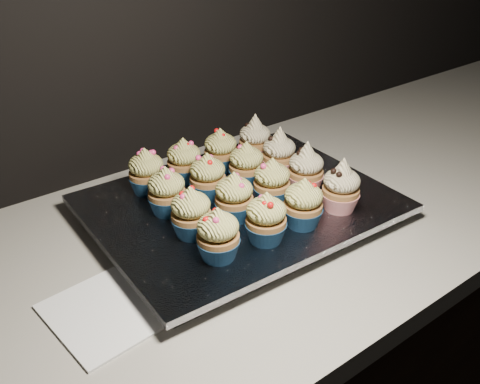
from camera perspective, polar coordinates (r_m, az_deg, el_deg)
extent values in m
cube|color=black|center=(1.33, 7.56, -17.46)|extent=(2.40, 0.60, 0.86)
cube|color=beige|center=(1.05, 9.17, -0.50)|extent=(2.44, 0.64, 0.04)
cube|color=white|center=(0.76, -13.52, -12.06)|extent=(0.17, 0.17, 0.00)
cube|color=black|center=(0.93, 0.00, -2.09)|extent=(0.47, 0.36, 0.02)
cube|color=silver|center=(0.92, 0.00, -1.19)|extent=(0.51, 0.40, 0.01)
cone|color=navy|center=(0.77, -2.32, -6.03)|extent=(0.06, 0.06, 0.03)
ellipsoid|color=#E0D971|center=(0.75, -2.38, -3.69)|extent=(0.06, 0.06, 0.04)
cone|color=#E0D971|center=(0.74, -2.41, -2.21)|extent=(0.03, 0.03, 0.02)
cone|color=navy|center=(0.81, 2.75, -4.26)|extent=(0.06, 0.06, 0.03)
ellipsoid|color=#E0D971|center=(0.79, 2.82, -1.97)|extent=(0.06, 0.06, 0.04)
cone|color=#E0D971|center=(0.78, 2.86, -0.53)|extent=(0.03, 0.03, 0.02)
cone|color=navy|center=(0.85, 6.66, -2.61)|extent=(0.06, 0.06, 0.03)
ellipsoid|color=#E0D971|center=(0.83, 6.81, -0.40)|extent=(0.06, 0.06, 0.04)
cone|color=#E0D971|center=(0.82, 6.90, 0.99)|extent=(0.03, 0.03, 0.02)
cone|color=red|center=(0.90, 10.58, -0.93)|extent=(0.06, 0.06, 0.03)
ellipsoid|color=beige|center=(0.88, 10.81, 1.19)|extent=(0.06, 0.06, 0.04)
cone|color=beige|center=(0.87, 10.98, 2.81)|extent=(0.03, 0.03, 0.03)
cone|color=navy|center=(0.83, -5.16, -3.62)|extent=(0.06, 0.06, 0.03)
ellipsoid|color=#E0D971|center=(0.80, -5.29, -1.36)|extent=(0.06, 0.06, 0.04)
cone|color=#E0D971|center=(0.79, -5.36, 0.06)|extent=(0.03, 0.03, 0.02)
cone|color=navy|center=(0.86, -0.63, -1.93)|extent=(0.06, 0.06, 0.03)
ellipsoid|color=#E0D971|center=(0.84, -0.64, 0.27)|extent=(0.06, 0.06, 0.04)
cone|color=#E0D971|center=(0.83, -0.65, 1.65)|extent=(0.03, 0.03, 0.02)
cone|color=navy|center=(0.90, 3.37, -0.28)|extent=(0.06, 0.06, 0.03)
ellipsoid|color=#E0D971|center=(0.89, 3.44, 1.85)|extent=(0.06, 0.06, 0.04)
cone|color=#E0D971|center=(0.88, 3.48, 3.18)|extent=(0.03, 0.03, 0.02)
cone|color=red|center=(0.95, 6.94, 1.03)|extent=(0.06, 0.06, 0.03)
ellipsoid|color=beige|center=(0.93, 7.09, 3.08)|extent=(0.06, 0.06, 0.04)
cone|color=beige|center=(0.92, 7.19, 4.64)|extent=(0.03, 0.03, 0.03)
cone|color=navy|center=(0.88, -7.72, -1.28)|extent=(0.06, 0.06, 0.03)
ellipsoid|color=#E0D971|center=(0.87, -7.89, 0.87)|extent=(0.06, 0.06, 0.04)
cone|color=#E0D971|center=(0.85, -7.99, 2.22)|extent=(0.03, 0.03, 0.02)
cone|color=navy|center=(0.92, -3.42, 0.31)|extent=(0.06, 0.06, 0.03)
ellipsoid|color=#E0D971|center=(0.90, -3.50, 2.40)|extent=(0.06, 0.06, 0.04)
cone|color=#E0D971|center=(0.89, -3.54, 3.71)|extent=(0.03, 0.03, 0.02)
cone|color=navy|center=(0.96, 0.66, 1.64)|extent=(0.06, 0.06, 0.03)
ellipsoid|color=#E0D971|center=(0.94, 0.68, 3.68)|extent=(0.06, 0.06, 0.04)
cone|color=#E0D971|center=(0.93, 0.69, 4.95)|extent=(0.03, 0.03, 0.02)
cone|color=red|center=(1.00, 4.13, 2.79)|extent=(0.06, 0.06, 0.03)
ellipsoid|color=beige|center=(0.98, 4.21, 4.76)|extent=(0.06, 0.06, 0.04)
cone|color=beige|center=(0.97, 4.27, 6.26)|extent=(0.03, 0.03, 0.03)
cone|color=navy|center=(0.95, -9.82, 0.86)|extent=(0.06, 0.06, 0.03)
ellipsoid|color=#E0D971|center=(0.93, -10.02, 2.90)|extent=(0.06, 0.06, 0.04)
cone|color=#E0D971|center=(0.92, -10.15, 4.17)|extent=(0.03, 0.03, 0.02)
cone|color=navy|center=(0.98, -5.92, 2.06)|extent=(0.06, 0.06, 0.03)
ellipsoid|color=#E0D971|center=(0.96, -6.04, 4.06)|extent=(0.06, 0.06, 0.04)
cone|color=#E0D971|center=(0.95, -6.11, 5.31)|extent=(0.03, 0.03, 0.02)
cone|color=navy|center=(1.01, -2.06, 3.21)|extent=(0.06, 0.06, 0.03)
ellipsoid|color=#E0D971|center=(0.99, -2.10, 5.16)|extent=(0.06, 0.06, 0.04)
cone|color=#E0D971|center=(0.99, -2.13, 6.38)|extent=(0.03, 0.03, 0.02)
cone|color=red|center=(1.05, 1.58, 4.31)|extent=(0.06, 0.06, 0.03)
ellipsoid|color=beige|center=(1.04, 1.61, 6.21)|extent=(0.06, 0.06, 0.04)
cone|color=beige|center=(1.02, 1.63, 7.64)|extent=(0.03, 0.03, 0.03)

